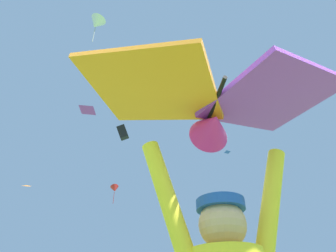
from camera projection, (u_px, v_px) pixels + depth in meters
The scene contains 7 objects.
held_stunt_kite at pixel (213, 103), 1.75m from camera, with size 1.68×0.89×0.39m.
distant_kite_orange_high_left at pixel (26, 186), 25.63m from camera, with size 0.94×0.88×0.45m.
distant_kite_white_low_left at pixel (96, 23), 21.23m from camera, with size 1.72×1.63×2.61m.
distant_kite_black_low_right at pixel (123, 132), 19.08m from camera, with size 0.88×0.73×1.07m.
distant_kite_blue_high_right at pixel (227, 152), 37.00m from camera, with size 0.83×0.83×0.14m.
distant_kite_red_overhead_distant at pixel (115, 189), 29.57m from camera, with size 1.13×1.16×2.00m.
distant_kite_purple_mid_right at pixel (88, 110), 13.44m from camera, with size 0.95×0.95×0.16m.
Camera 1 is at (-0.31, -1.58, 1.09)m, focal length 31.44 mm.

